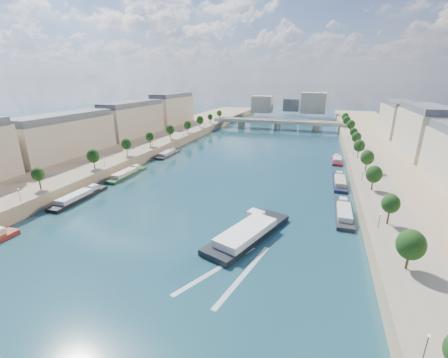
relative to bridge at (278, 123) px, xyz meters
The scene contains 17 objects.
ground 127.04m from the bridge, 90.00° to the right, with size 700.00×700.00×0.00m, color #0D2C39.
quay_left 145.96m from the bridge, 119.56° to the right, with size 44.00×520.00×5.00m, color #9E8460.
quay_right 145.96m from the bridge, 60.44° to the right, with size 44.00×520.00×5.00m, color #9E8460.
pave_left 139.15m from the bridge, 114.18° to the right, with size 14.00×520.00×0.10m, color gray.
pave_right 139.15m from the bridge, 65.82° to the right, with size 14.00×520.00×0.10m, color gray.
trees_left 136.61m from the bridge, 113.76° to the right, with size 4.80×268.80×8.26m.
trees_right 129.34m from the bridge, 64.81° to the right, with size 4.80×268.80×8.26m.
lamps_left 146.68m from the bridge, 110.98° to the right, with size 0.36×200.36×4.28m.
lamps_right 132.78m from the bridge, 66.71° to the right, with size 0.36×200.36×4.28m.
buildings_left 143.40m from the bridge, 126.48° to the right, with size 16.00×226.00×23.20m.
buildings_right 143.40m from the bridge, 53.52° to the right, with size 16.00×226.00×23.20m.
skyline 93.14m from the bridge, 88.02° to the left, with size 79.00×42.00×22.00m.
bridge is the anchor object (origin of this frame).
tour_barge 189.13m from the bridge, 84.10° to the right, with size 19.24×32.72×4.28m.
wake 205.58m from the bridge, 84.58° to the right, with size 16.33×25.61×0.04m.
moored_barges_left 188.50m from the bridge, 103.97° to the right, with size 5.00×158.33×3.60m.
moored_barges_right 170.98m from the bridge, 74.56° to the right, with size 5.00×167.27×3.60m.
Camera 1 is at (35.88, -33.37, 42.01)m, focal length 24.00 mm.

